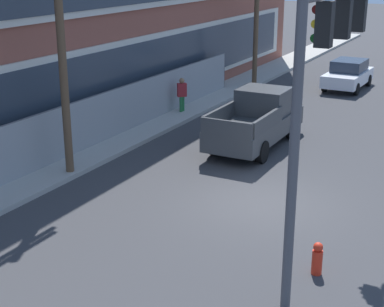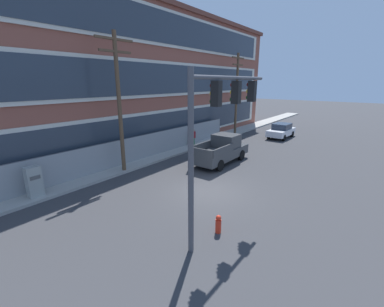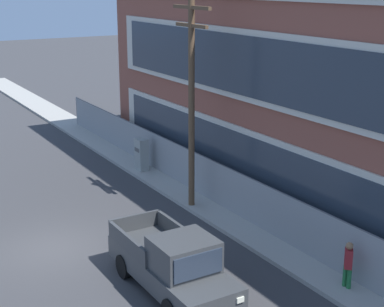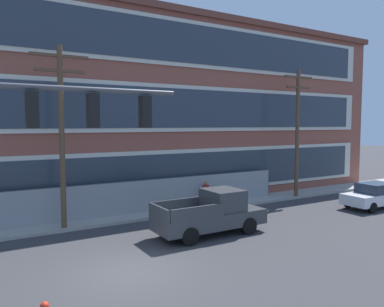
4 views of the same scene
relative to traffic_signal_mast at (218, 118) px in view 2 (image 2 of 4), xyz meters
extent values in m
plane|color=#38383A|center=(3.13, 2.37, -4.67)|extent=(160.00, 160.00, 0.00)
cube|color=#9E9B93|center=(3.13, 9.50, -4.59)|extent=(80.00, 2.08, 0.16)
cube|color=brown|center=(9.45, 15.93, 1.31)|extent=(36.59, 10.79, 11.96)
cube|color=beige|center=(9.45, 10.48, -2.48)|extent=(33.67, 0.10, 2.87)
cube|color=#2D3844|center=(9.45, 10.42, -2.48)|extent=(32.20, 0.06, 2.39)
cube|color=beige|center=(9.45, 10.48, 1.51)|extent=(33.67, 0.10, 2.87)
cube|color=#2D3844|center=(9.45, 10.42, 1.51)|extent=(32.20, 0.06, 2.39)
cube|color=beige|center=(9.45, 10.48, 5.49)|extent=(33.67, 0.10, 2.87)
cube|color=#2D3844|center=(9.45, 10.42, 5.49)|extent=(32.20, 0.06, 2.39)
cube|color=brown|center=(9.45, 15.93, 7.49)|extent=(37.09, 11.29, 0.40)
cube|color=gray|center=(1.05, 9.82, -3.68)|extent=(30.88, 0.04, 1.99)
cylinder|color=#4C4C51|center=(16.49, 9.82, -3.68)|extent=(0.06, 0.06, 1.99)
cylinder|color=#4C4C51|center=(1.05, 9.82, -2.69)|extent=(30.88, 0.05, 0.05)
cylinder|color=#4C4C51|center=(-1.69, 0.00, -1.47)|extent=(0.20, 0.20, 6.41)
cylinder|color=#4C4C51|center=(0.99, 0.00, 1.44)|extent=(5.36, 0.14, 0.14)
cube|color=black|center=(-0.20, 0.00, 0.89)|extent=(0.28, 0.32, 0.90)
cylinder|color=#4B0807|center=(-0.20, 0.18, 1.17)|extent=(0.04, 0.18, 0.18)
cylinder|color=gold|center=(-0.20, 0.18, 0.89)|extent=(0.04, 0.18, 0.18)
cylinder|color=#0A4011|center=(-0.20, 0.18, 0.61)|extent=(0.04, 0.18, 0.18)
cube|color=black|center=(1.29, 0.00, 0.89)|extent=(0.28, 0.32, 0.90)
cylinder|color=#4B0807|center=(1.29, 0.18, 1.17)|extent=(0.04, 0.18, 0.18)
cylinder|color=gold|center=(1.29, 0.18, 0.89)|extent=(0.04, 0.18, 0.18)
cylinder|color=#0A4011|center=(1.29, 0.18, 0.61)|extent=(0.04, 0.18, 0.18)
cube|color=black|center=(2.78, 0.00, 0.89)|extent=(0.28, 0.32, 0.90)
cylinder|color=#4B0807|center=(2.78, 0.18, 1.17)|extent=(0.04, 0.18, 0.18)
cylinder|color=gold|center=(2.78, 0.18, 0.89)|extent=(0.04, 0.18, 0.18)
cylinder|color=#0A4011|center=(2.78, 0.18, 0.61)|extent=(0.04, 0.18, 0.18)
cube|color=#383A3D|center=(8.07, 4.61, -3.92)|extent=(5.40, 1.97, 0.70)
cube|color=#383A3D|center=(8.82, 4.60, -3.08)|extent=(1.62, 1.81, 0.99)
cube|color=#283342|center=(9.65, 4.60, -3.08)|extent=(0.06, 1.61, 0.74)
cube|color=#383A3D|center=(6.86, 5.53, -3.29)|extent=(2.70, 0.12, 0.56)
cube|color=#383A3D|center=(6.85, 3.68, -3.29)|extent=(2.70, 0.12, 0.56)
cube|color=#383A3D|center=(5.41, 4.61, -3.29)|extent=(0.10, 1.88, 0.56)
cylinder|color=black|center=(9.69, 5.51, -4.27)|extent=(0.80, 0.26, 0.80)
cylinder|color=black|center=(9.69, 3.70, -4.27)|extent=(0.80, 0.26, 0.80)
cylinder|color=black|center=(6.45, 5.51, -4.27)|extent=(0.80, 0.26, 0.80)
cylinder|color=black|center=(6.45, 3.70, -4.27)|extent=(0.80, 0.26, 0.80)
cube|color=white|center=(10.79, 5.29, -3.82)|extent=(0.06, 0.24, 0.16)
cube|color=white|center=(10.79, 3.91, -3.82)|extent=(0.06, 0.24, 0.16)
cube|color=silver|center=(19.91, 4.03, -4.03)|extent=(4.21, 1.91, 0.64)
cube|color=#283342|center=(20.08, 4.03, -3.41)|extent=(2.13, 1.64, 0.60)
cylinder|color=black|center=(18.60, 3.23, -4.35)|extent=(0.65, 0.22, 0.64)
cylinder|color=black|center=(18.64, 4.90, -4.35)|extent=(0.65, 0.22, 0.64)
cylinder|color=black|center=(21.18, 3.16, -4.35)|extent=(0.65, 0.22, 0.64)
cylinder|color=black|center=(21.22, 4.83, -4.35)|extent=(0.65, 0.22, 0.64)
cylinder|color=brown|center=(2.30, 8.78, -0.21)|extent=(0.26, 0.26, 8.93)
cube|color=brown|center=(2.30, 8.78, 3.76)|extent=(2.70, 0.14, 0.14)
cube|color=brown|center=(2.30, 8.78, 3.06)|extent=(2.29, 0.14, 0.14)
cylinder|color=brown|center=(18.07, 8.70, -0.21)|extent=(0.26, 0.26, 8.92)
cube|color=brown|center=(18.07, 8.70, 3.75)|extent=(2.54, 0.14, 0.14)
cube|color=brown|center=(18.07, 8.70, 3.05)|extent=(2.16, 0.14, 0.14)
cube|color=#939993|center=(-3.18, 9.10, -3.78)|extent=(0.71, 0.48, 1.79)
cube|color=#515151|center=(-3.18, 8.85, -3.42)|extent=(0.50, 0.02, 0.20)
cylinder|color=#236B38|center=(10.82, 9.32, -4.25)|extent=(0.14, 0.14, 0.85)
cylinder|color=#236B38|center=(11.00, 9.32, -4.25)|extent=(0.14, 0.14, 0.85)
cube|color=maroon|center=(10.91, 9.32, -3.52)|extent=(0.45, 0.45, 0.60)
sphere|color=#8C6647|center=(10.91, 9.32, -3.10)|extent=(0.24, 0.24, 0.24)
cylinder|color=red|center=(-0.08, -0.19, -4.38)|extent=(0.24, 0.24, 0.58)
sphere|color=red|center=(-0.08, -0.19, -4.00)|extent=(0.22, 0.22, 0.22)
camera|label=1|loc=(-11.81, -3.19, 2.15)|focal=55.00mm
camera|label=2|loc=(-8.12, -4.92, 1.30)|focal=24.00mm
camera|label=3|loc=(22.62, -3.38, 4.75)|focal=55.00mm
camera|label=4|loc=(-1.55, -9.83, 0.54)|focal=35.00mm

